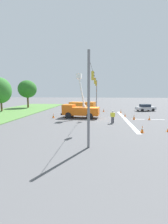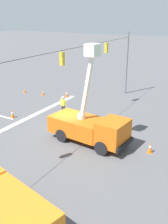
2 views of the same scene
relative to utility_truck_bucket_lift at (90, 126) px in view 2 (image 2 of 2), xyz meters
name	(u,v)px [view 2 (image 2 of 2)]	position (x,y,z in m)	size (l,w,h in m)	color
ground_plane	(66,133)	(-0.54, -2.47, -1.36)	(200.00, 200.00, 0.00)	#565659
lane_markings	(9,118)	(-0.54, -8.83, -1.36)	(17.60, 15.25, 0.01)	silver
signal_gantry	(65,79)	(-0.53, -2.47, 3.07)	(26.20, 0.33, 7.20)	slate
utility_truck_bucket_lift	(90,126)	(0.00, 0.00, 0.00)	(2.96, 6.33, 7.23)	orange
road_worker	(63,104)	(-3.98, -5.08, -0.36)	(0.28, 0.65, 1.77)	#383842
traffic_cone_foreground_left	(150,147)	(-0.70, 4.35, -0.97)	(0.36, 0.36, 0.79)	orange
traffic_cone_near_bucket	(12,113)	(-0.83, -8.65, -0.96)	(0.36, 0.36, 0.81)	orange
traffic_cone_lane_edge_a	(24,90)	(-7.64, -13.25, -1.07)	(0.36, 0.36, 0.62)	orange
traffic_cone_lane_edge_b	(67,94)	(-8.68, -7.77, -0.98)	(0.36, 0.36, 0.77)	orange
traffic_cone_far_left	(43,92)	(-7.94, -10.68, -1.04)	(0.36, 0.36, 0.66)	orange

